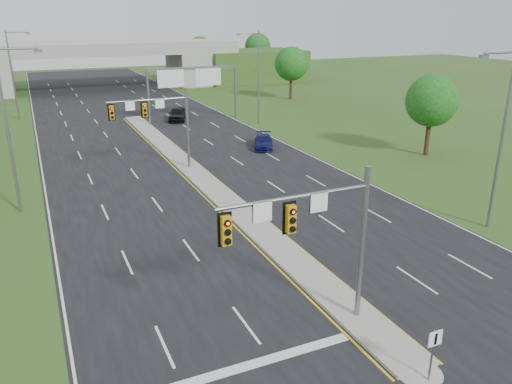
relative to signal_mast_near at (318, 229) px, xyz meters
The scene contains 20 objects.
ground 5.24m from the signal_mast_near, ahead, with size 240.00×240.00×0.00m, color #314F1C.
road 35.46m from the signal_mast_near, 86.31° to the left, with size 24.00×160.00×0.02m, color black.
median 23.64m from the signal_mast_near, 84.40° to the left, with size 2.00×54.00×0.16m, color gray.
median_nose 6.48m from the signal_mast_near, 60.04° to the right, with size 2.00×2.00×0.16m, color gray.
lane_markings 29.41m from the signal_mast_near, 86.72° to the left, with size 23.72×160.00×0.01m.
signal_mast_near is the anchor object (origin of this frame).
signal_mast_far 25.00m from the signal_mast_near, 90.00° to the left, with size 6.62×0.60×7.00m.
keep_right_sign 5.94m from the signal_mast_near, 63.06° to the right, with size 0.60×0.13×2.20m.
sign_gantry 45.88m from the signal_mast_near, 78.75° to the left, with size 11.58×0.44×6.67m.
overpass 80.11m from the signal_mast_near, 88.38° to the left, with size 80.00×14.00×8.10m.
lightpole_l_mid 22.95m from the signal_mast_near, 118.79° to the left, with size 2.85×0.25×11.00m.
lightpole_l_far 56.19m from the signal_mast_near, 101.33° to the left, with size 2.85×0.25×11.00m.
lightpole_r_near 16.42m from the signal_mast_near, 18.06° to the left, with size 2.85×0.25×11.00m.
lightpole_r_far 43.01m from the signal_mast_near, 68.78° to the left, with size 2.85×0.25×11.00m.
tree_r_near 31.49m from the signal_mast_near, 39.60° to the left, with size 4.80×4.80×7.60m.
tree_r_mid 61.91m from the signal_mast_near, 62.83° to the left, with size 5.20×5.20×8.12m.
tree_back_c 97.67m from the signal_mast_near, 74.40° to the left, with size 5.60×5.60×8.32m.
tree_back_d 102.33m from the signal_mast_near, 66.83° to the left, with size 6.00×6.00×8.85m.
car_far_b 31.23m from the signal_mast_near, 68.78° to the left, with size 1.80×4.43×1.29m, color #0B0D44.
car_far_c 46.79m from the signal_mast_near, 81.12° to the left, with size 2.00×4.97×1.69m, color black.
Camera 1 is at (-11.89, -15.47, 12.67)m, focal length 35.00 mm.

